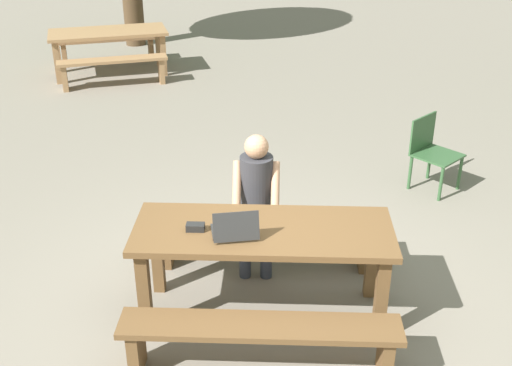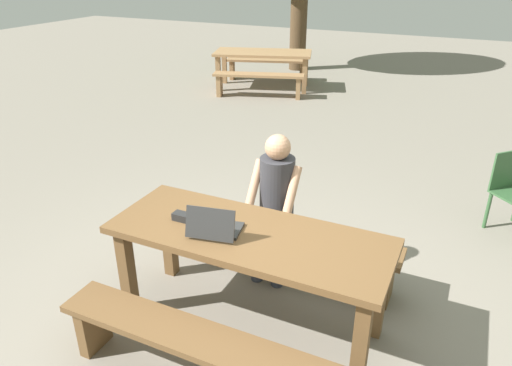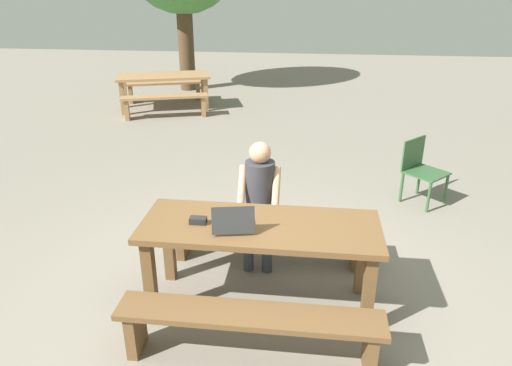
% 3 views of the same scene
% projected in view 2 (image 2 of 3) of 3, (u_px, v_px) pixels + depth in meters
% --- Properties ---
extents(ground_plane, '(30.00, 30.00, 0.00)m').
position_uv_depth(ground_plane, '(250.00, 321.00, 3.55)').
color(ground_plane, gray).
extents(picnic_table_front, '(1.94, 0.74, 0.77)m').
position_uv_depth(picnic_table_front, '(249.00, 248.00, 3.27)').
color(picnic_table_front, brown).
rests_on(picnic_table_front, ground).
extents(bench_near, '(1.91, 0.30, 0.43)m').
position_uv_depth(bench_near, '(201.00, 350.00, 2.86)').
color(bench_near, brown).
rests_on(bench_near, ground).
extents(bench_far, '(1.91, 0.30, 0.43)m').
position_uv_depth(bench_far, '(284.00, 240.00, 3.96)').
color(bench_far, brown).
rests_on(bench_far, ground).
extents(laptop, '(0.38, 0.34, 0.23)m').
position_uv_depth(laptop, '(214.00, 227.00, 3.18)').
color(laptop, '#2D2D2D').
rests_on(laptop, picnic_table_front).
extents(small_pouch, '(0.13, 0.07, 0.05)m').
position_uv_depth(small_pouch, '(182.00, 217.00, 3.36)').
color(small_pouch, black).
rests_on(small_pouch, picnic_table_front).
extents(person_seated, '(0.39, 0.40, 1.24)m').
position_uv_depth(person_seated, '(275.00, 199.00, 3.79)').
color(person_seated, '#333847').
rests_on(person_seated, ground).
extents(picnic_table_mid, '(2.07, 1.38, 0.73)m').
position_uv_depth(picnic_table_mid, '(263.00, 57.00, 9.52)').
color(picnic_table_mid, '#9E754C').
rests_on(picnic_table_mid, ground).
extents(bench_mid_south, '(1.73, 0.80, 0.45)m').
position_uv_depth(bench_mid_south, '(259.00, 80.00, 9.02)').
color(bench_mid_south, '#9E754C').
rests_on(bench_mid_south, ground).
extents(bench_mid_north, '(1.73, 0.80, 0.45)m').
position_uv_depth(bench_mid_north, '(267.00, 65.00, 10.28)').
color(bench_mid_north, '#9E754C').
rests_on(bench_mid_north, ground).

